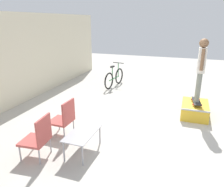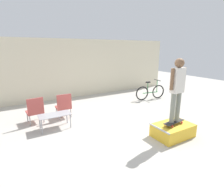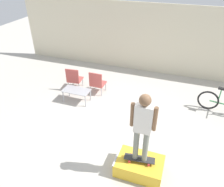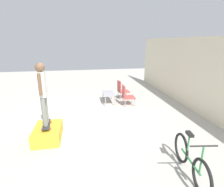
% 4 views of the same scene
% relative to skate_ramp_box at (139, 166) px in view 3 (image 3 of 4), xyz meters
% --- Properties ---
extents(ground_plane, '(24.00, 24.00, 0.00)m').
position_rel_skate_ramp_box_xyz_m(ground_plane, '(-1.13, 1.16, -0.19)').
color(ground_plane, '#B7B2A8').
extents(house_wall_back, '(12.00, 0.06, 3.00)m').
position_rel_skate_ramp_box_xyz_m(house_wall_back, '(-1.13, 5.66, 1.31)').
color(house_wall_back, beige).
rests_on(house_wall_back, ground_plane).
extents(skate_ramp_box, '(1.17, 0.76, 0.41)m').
position_rel_skate_ramp_box_xyz_m(skate_ramp_box, '(0.00, 0.00, 0.00)').
color(skate_ramp_box, gold).
rests_on(skate_ramp_box, ground_plane).
extents(skateboard_on_ramp, '(0.75, 0.31, 0.07)m').
position_rel_skate_ramp_box_xyz_m(skateboard_on_ramp, '(-0.01, -0.02, 0.27)').
color(skateboard_on_ramp, '#2D2D2D').
rests_on(skateboard_on_ramp, skate_ramp_box).
extents(person_skater, '(0.57, 0.25, 1.80)m').
position_rel_skate_ramp_box_xyz_m(person_skater, '(-0.01, -0.02, 1.36)').
color(person_skater, gray).
rests_on(person_skater, skateboard_on_ramp).
extents(coffee_table, '(0.98, 0.52, 0.48)m').
position_rel_skate_ramp_box_xyz_m(coffee_table, '(-2.87, 2.29, 0.23)').
color(coffee_table, '#9E9EA3').
rests_on(coffee_table, ground_plane).
extents(patio_chair_left, '(0.57, 0.57, 0.93)m').
position_rel_skate_ramp_box_xyz_m(patio_chair_left, '(-3.36, 3.05, 0.30)').
color(patio_chair_left, '#99999E').
rests_on(patio_chair_left, ground_plane).
extents(patio_chair_right, '(0.53, 0.53, 0.93)m').
position_rel_skate_ramp_box_xyz_m(patio_chair_right, '(-2.38, 3.05, 0.30)').
color(patio_chair_right, '#99999E').
rests_on(patio_chair_right, ground_plane).
extents(bicycle, '(1.66, 0.52, 0.98)m').
position_rel_skate_ramp_box_xyz_m(bicycle, '(2.10, 3.30, 0.18)').
color(bicycle, black).
rests_on(bicycle, ground_plane).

